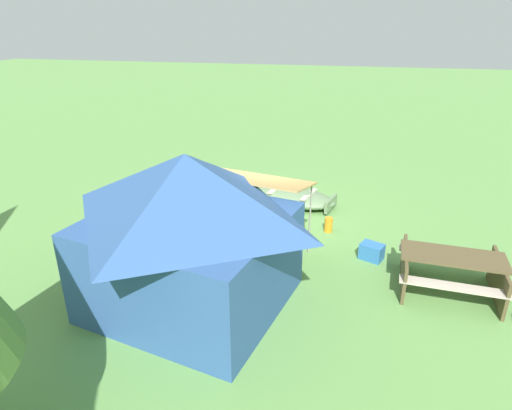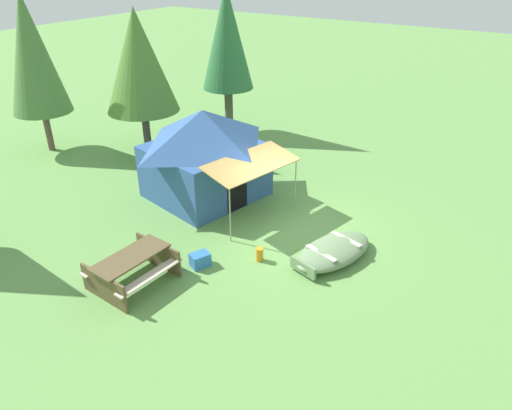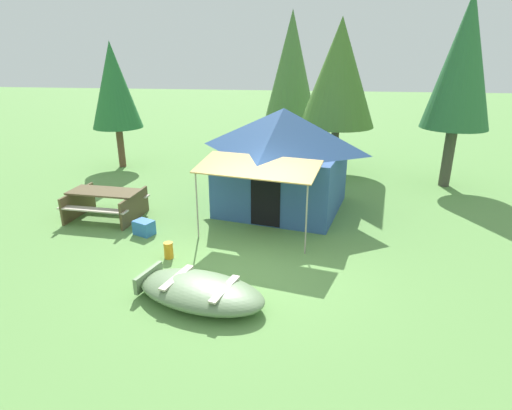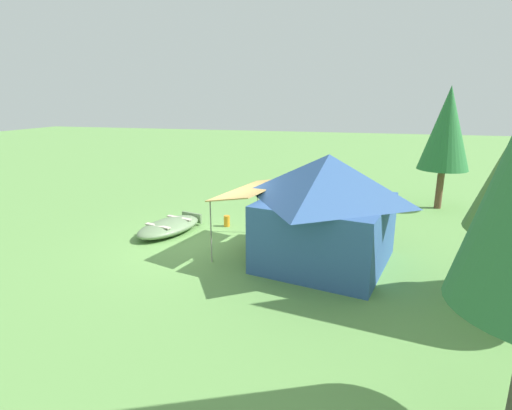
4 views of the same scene
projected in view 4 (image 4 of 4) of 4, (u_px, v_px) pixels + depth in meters
ground_plane at (211, 245)px, 11.51m from camera, size 80.00×80.00×0.00m
beached_rowboat at (169, 226)px, 12.50m from camera, size 2.66×1.83×0.41m
canvas_cabin_tent at (326, 208)px, 9.96m from camera, size 3.93×4.79×2.78m
picnic_table at (299, 199)px, 14.80m from camera, size 1.93×1.60×0.76m
cooler_box at (267, 215)px, 13.80m from camera, size 0.56×0.49×0.35m
fuel_can at (227, 221)px, 13.15m from camera, size 0.26×0.26×0.36m
pine_tree_back_left at (447, 129)px, 14.61m from camera, size 1.81×1.81×4.52m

